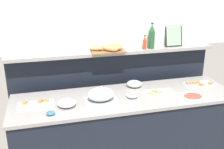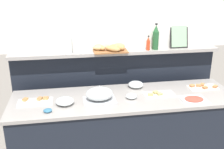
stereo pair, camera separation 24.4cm
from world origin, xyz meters
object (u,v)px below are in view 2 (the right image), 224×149
(sandwich_platter_rear, at_px, (203,87))
(bread_basket, at_px, (110,48))
(sandwich_platter_front, at_px, (158,94))
(glass_bowl_medium, at_px, (131,96))
(condiment_bowl_teal, at_px, (48,110))
(hot_sauce_bottle, at_px, (148,44))
(glass_bowl_large, at_px, (65,101))
(salt_shaker, at_px, (77,49))
(pepper_shaker, at_px, (81,49))
(framed_picture, at_px, (179,36))
(cold_cuts_platter, at_px, (194,99))
(sandwich_platter_side, at_px, (36,101))
(wine_bottle_green, at_px, (156,38))
(water_carafe, at_px, (68,43))
(glass_bowl_small, at_px, (136,85))
(serving_cloche, at_px, (99,94))

(sandwich_platter_rear, height_order, bread_basket, bread_basket)
(sandwich_platter_front, height_order, glass_bowl_medium, glass_bowl_medium)
(condiment_bowl_teal, xyz_separation_m, hot_sauce_bottle, (1.18, 0.66, 0.45))
(glass_bowl_large, height_order, glass_bowl_medium, glass_bowl_large)
(glass_bowl_medium, height_order, salt_shaker, salt_shaker)
(pepper_shaker, xyz_separation_m, framed_picture, (1.21, 0.04, 0.10))
(cold_cuts_platter, relative_size, pepper_shaker, 3.07)
(sandwich_platter_side, height_order, framed_picture, framed_picture)
(condiment_bowl_teal, bearing_deg, wine_bottle_green, 28.19)
(condiment_bowl_teal, height_order, pepper_shaker, pepper_shaker)
(bread_basket, bearing_deg, glass_bowl_medium, -74.20)
(bread_basket, distance_m, water_carafe, 0.50)
(sandwich_platter_rear, distance_m, condiment_bowl_teal, 1.79)
(glass_bowl_small, bearing_deg, water_carafe, 163.68)
(sandwich_platter_side, relative_size, water_carafe, 1.44)
(salt_shaker, distance_m, framed_picture, 1.26)
(sandwich_platter_front, height_order, hot_sauce_bottle, hot_sauce_bottle)
(sandwich_platter_front, distance_m, condiment_bowl_teal, 1.20)
(sandwich_platter_front, relative_size, salt_shaker, 3.91)
(sandwich_platter_front, height_order, pepper_shaker, pepper_shaker)
(cold_cuts_platter, bearing_deg, water_carafe, 152.60)
(cold_cuts_platter, bearing_deg, hot_sauce_bottle, 117.28)
(sandwich_platter_front, height_order, bread_basket, bread_basket)
(hot_sauce_bottle, height_order, pepper_shaker, hot_sauce_bottle)
(sandwich_platter_side, bearing_deg, wine_bottle_green, 17.55)
(glass_bowl_medium, height_order, bread_basket, bread_basket)
(serving_cloche, relative_size, glass_bowl_small, 1.89)
(sandwich_platter_side, xyz_separation_m, water_carafe, (0.37, 0.44, 0.51))
(framed_picture, bearing_deg, water_carafe, -178.38)
(sandwich_platter_rear, bearing_deg, glass_bowl_large, -173.46)
(sandwich_platter_front, height_order, glass_bowl_small, glass_bowl_small)
(glass_bowl_small, bearing_deg, sandwich_platter_side, -168.89)
(sandwich_platter_side, height_order, pepper_shaker, pepper_shaker)
(sandwich_platter_rear, bearing_deg, glass_bowl_small, 169.73)
(wine_bottle_green, bearing_deg, glass_bowl_small, -141.74)
(glass_bowl_large, bearing_deg, glass_bowl_medium, 2.94)
(cold_cuts_platter, relative_size, salt_shaker, 3.07)
(sandwich_platter_rear, xyz_separation_m, glass_bowl_large, (-1.60, -0.18, 0.02))
(condiment_bowl_teal, relative_size, water_carafe, 0.34)
(pepper_shaker, bearing_deg, sandwich_platter_front, -30.36)
(sandwich_platter_rear, bearing_deg, salt_shaker, 165.78)
(serving_cloche, xyz_separation_m, water_carafe, (-0.30, 0.51, 0.44))
(serving_cloche, height_order, glass_bowl_large, serving_cloche)
(serving_cloche, xyz_separation_m, salt_shaker, (-0.19, 0.51, 0.36))
(sandwich_platter_rear, bearing_deg, framed_picture, 113.51)
(glass_bowl_medium, height_order, framed_picture, framed_picture)
(cold_cuts_platter, bearing_deg, bread_basket, 139.50)
(pepper_shaker, bearing_deg, glass_bowl_large, -110.94)
(glass_bowl_large, bearing_deg, framed_picture, 22.34)
(sandwich_platter_rear, xyz_separation_m, salt_shaker, (-1.43, 0.36, 0.42))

